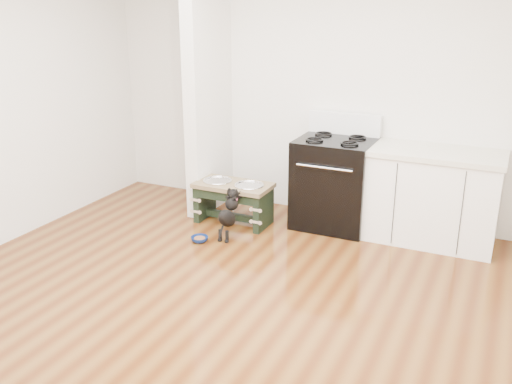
{
  "coord_description": "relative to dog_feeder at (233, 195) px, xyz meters",
  "views": [
    {
      "loc": [
        1.88,
        -3.22,
        2.28
      ],
      "look_at": [
        -0.28,
        1.39,
        0.53
      ],
      "focal_mm": 40.0,
      "sensor_mm": 36.0,
      "label": 1
    }
  ],
  "objects": [
    {
      "name": "room_shell",
      "position": [
        0.72,
        -1.77,
        1.31
      ],
      "size": [
        5.0,
        5.0,
        5.0
      ],
      "color": "silver",
      "rests_on": "ground"
    },
    {
      "name": "partition_wall",
      "position": [
        -0.45,
        0.33,
        1.04
      ],
      "size": [
        0.15,
        0.8,
        2.7
      ],
      "primitive_type": "cube",
      "color": "silver",
      "rests_on": "ground"
    },
    {
      "name": "puppy",
      "position": [
        0.14,
        -0.37,
        -0.05
      ],
      "size": [
        0.14,
        0.41,
        0.49
      ],
      "color": "black",
      "rests_on": "ground"
    },
    {
      "name": "floor_bowl",
      "position": [
        -0.07,
        -0.59,
        -0.28
      ],
      "size": [
        0.22,
        0.22,
        0.05
      ],
      "rotation": [
        0.0,
        0.0,
        -0.36
      ],
      "color": "navy",
      "rests_on": "ground"
    },
    {
      "name": "ground",
      "position": [
        0.72,
        -1.77,
        -0.31
      ],
      "size": [
        5.0,
        5.0,
        0.0
      ],
      "primitive_type": "plane",
      "color": "#4B240D",
      "rests_on": "ground"
    },
    {
      "name": "oven_range",
      "position": [
        0.97,
        0.39,
        0.17
      ],
      "size": [
        0.76,
        0.69,
        1.14
      ],
      "color": "black",
      "rests_on": "ground"
    },
    {
      "name": "dog_feeder",
      "position": [
        0.0,
        0.0,
        0.0
      ],
      "size": [
        0.8,
        0.43,
        0.45
      ],
      "color": "black",
      "rests_on": "ground"
    },
    {
      "name": "cabinet_run",
      "position": [
        1.95,
        0.41,
        0.14
      ],
      "size": [
        1.24,
        0.64,
        0.91
      ],
      "color": "white",
      "rests_on": "ground"
    }
  ]
}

